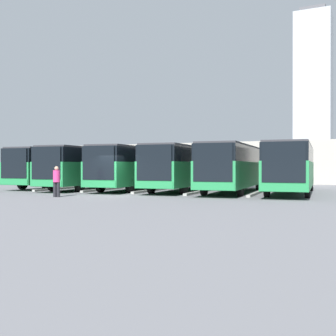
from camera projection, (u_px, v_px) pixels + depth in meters
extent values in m
plane|color=slate|center=(116.00, 195.00, 26.28)|extent=(600.00, 600.00, 0.00)
cube|color=#238447|center=(291.00, 174.00, 28.04)|extent=(3.76, 12.48, 1.67)
cube|color=black|center=(291.00, 154.00, 28.04)|extent=(3.71, 12.30, 1.02)
cube|color=black|center=(283.00, 162.00, 22.26)|extent=(2.26, 0.26, 2.19)
cube|color=#238447|center=(283.00, 188.00, 22.26)|extent=(2.45, 0.30, 0.40)
cube|color=#333338|center=(291.00, 146.00, 28.04)|extent=(3.61, 11.98, 0.12)
cylinder|color=black|center=(307.00, 189.00, 24.08)|extent=(0.40, 1.02, 1.00)
cylinder|color=black|center=(267.00, 189.00, 24.86)|extent=(0.40, 1.02, 1.00)
cylinder|color=black|center=(311.00, 184.00, 31.23)|extent=(0.40, 1.02, 1.00)
cylinder|color=black|center=(279.00, 184.00, 32.01)|extent=(0.40, 1.02, 1.00)
cube|color=#9E9E99|center=(256.00, 193.00, 27.22)|extent=(0.85, 6.25, 0.15)
cube|color=#238447|center=(234.00, 174.00, 29.40)|extent=(3.76, 12.48, 1.67)
cube|color=black|center=(234.00, 155.00, 29.39)|extent=(3.71, 12.30, 1.02)
cube|color=black|center=(213.00, 162.00, 23.61)|extent=(2.26, 0.26, 2.19)
cube|color=#238447|center=(213.00, 187.00, 23.61)|extent=(2.45, 0.30, 0.40)
cube|color=#333338|center=(234.00, 147.00, 29.39)|extent=(3.61, 11.98, 0.12)
cylinder|color=black|center=(240.00, 188.00, 25.43)|extent=(0.40, 1.02, 1.00)
cylinder|color=black|center=(204.00, 187.00, 26.22)|extent=(0.40, 1.02, 1.00)
cylinder|color=black|center=(258.00, 183.00, 32.59)|extent=(0.40, 1.02, 1.00)
cylinder|color=black|center=(229.00, 183.00, 33.37)|extent=(0.40, 1.02, 1.00)
cube|color=#9E9E99|center=(199.00, 192.00, 28.57)|extent=(0.85, 6.25, 0.15)
cube|color=#238447|center=(185.00, 174.00, 31.26)|extent=(3.76, 12.48, 1.67)
cube|color=black|center=(185.00, 155.00, 31.25)|extent=(3.71, 12.30, 1.02)
cube|color=black|center=(154.00, 163.00, 25.47)|extent=(2.26, 0.26, 2.19)
cube|color=#238447|center=(154.00, 185.00, 25.47)|extent=(2.45, 0.30, 0.40)
cube|color=#333338|center=(185.00, 148.00, 31.25)|extent=(3.61, 11.98, 0.12)
cylinder|color=black|center=(184.00, 187.00, 27.29)|extent=(0.40, 1.02, 1.00)
cylinder|color=black|center=(151.00, 186.00, 28.08)|extent=(0.40, 1.02, 1.00)
cylinder|color=black|center=(212.00, 182.00, 34.45)|extent=(0.40, 1.02, 1.00)
cylinder|color=black|center=(186.00, 182.00, 35.23)|extent=(0.40, 1.02, 1.00)
cube|color=#9E9E99|center=(151.00, 190.00, 30.43)|extent=(0.85, 6.25, 0.15)
cube|color=#238447|center=(138.00, 173.00, 32.62)|extent=(3.76, 12.48, 1.67)
cube|color=black|center=(138.00, 156.00, 32.61)|extent=(3.71, 12.30, 1.02)
cube|color=black|center=(98.00, 163.00, 26.83)|extent=(2.26, 0.26, 2.19)
cube|color=#238447|center=(98.00, 184.00, 26.83)|extent=(2.45, 0.30, 0.40)
cube|color=#333338|center=(138.00, 149.00, 32.61)|extent=(3.61, 11.98, 0.12)
cylinder|color=black|center=(130.00, 186.00, 28.65)|extent=(0.40, 1.02, 1.00)
cylinder|color=black|center=(101.00, 185.00, 29.43)|extent=(0.40, 1.02, 1.00)
cylinder|color=black|center=(169.00, 182.00, 35.80)|extent=(0.40, 1.02, 1.00)
cylinder|color=black|center=(144.00, 181.00, 36.59)|extent=(0.40, 1.02, 1.00)
cube|color=#9E9E99|center=(104.00, 189.00, 31.79)|extent=(0.85, 6.25, 0.15)
cube|color=#238447|center=(93.00, 173.00, 33.81)|extent=(3.76, 12.48, 1.67)
cube|color=black|center=(93.00, 156.00, 33.80)|extent=(3.71, 12.30, 1.02)
cube|color=black|center=(46.00, 163.00, 28.02)|extent=(2.26, 0.26, 2.19)
cube|color=#238447|center=(46.00, 184.00, 28.02)|extent=(2.45, 0.30, 0.40)
cube|color=#333338|center=(93.00, 149.00, 33.80)|extent=(3.61, 11.98, 0.12)
cylinder|color=black|center=(80.00, 185.00, 29.84)|extent=(0.40, 1.02, 1.00)
cylinder|color=black|center=(53.00, 184.00, 30.62)|extent=(0.40, 1.02, 1.00)
cylinder|color=black|center=(127.00, 181.00, 36.99)|extent=(0.40, 1.02, 1.00)
cylinder|color=black|center=(104.00, 181.00, 37.78)|extent=(0.40, 1.02, 1.00)
cube|color=#9E9E99|center=(59.00, 189.00, 32.98)|extent=(0.85, 6.25, 0.15)
cube|color=#238447|center=(63.00, 173.00, 36.28)|extent=(3.76, 12.48, 1.67)
cube|color=black|center=(63.00, 157.00, 36.28)|extent=(3.71, 12.30, 1.02)
cube|color=black|center=(14.00, 163.00, 30.50)|extent=(2.26, 0.26, 2.19)
cube|color=#238447|center=(14.00, 182.00, 30.50)|extent=(2.45, 0.30, 0.40)
cube|color=#333338|center=(63.00, 150.00, 36.28)|extent=(3.61, 11.98, 0.12)
cylinder|color=black|center=(47.00, 183.00, 32.32)|extent=(0.40, 1.02, 1.00)
cylinder|color=black|center=(22.00, 183.00, 33.10)|extent=(0.40, 1.02, 1.00)
cylinder|color=black|center=(97.00, 180.00, 39.47)|extent=(0.40, 1.02, 1.00)
cylinder|color=black|center=(76.00, 180.00, 40.26)|extent=(0.40, 1.02, 1.00)
cylinder|color=black|center=(55.00, 190.00, 24.85)|extent=(0.24, 0.24, 0.88)
cylinder|color=black|center=(58.00, 190.00, 24.80)|extent=(0.24, 0.24, 0.88)
cylinder|color=#D13375|center=(57.00, 176.00, 24.82)|extent=(0.47, 0.47, 0.70)
sphere|color=tan|center=(57.00, 168.00, 24.82)|extent=(0.24, 0.24, 0.24)
cube|color=#A8A399|center=(238.00, 163.00, 50.55)|extent=(41.28, 10.18, 4.50)
cube|color=silver|center=(252.00, 148.00, 56.48)|extent=(41.28, 3.00, 0.24)
cylinder|color=slate|center=(160.00, 164.00, 63.75)|extent=(0.20, 0.20, 4.25)
cube|color=#ADB2B7|center=(313.00, 92.00, 205.73)|extent=(17.00, 17.00, 76.25)
cube|color=#4C4C51|center=(314.00, 12.00, 205.59)|extent=(11.90, 11.90, 2.40)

